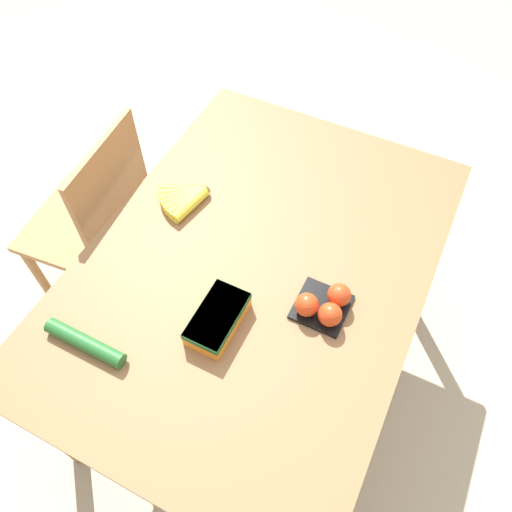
{
  "coord_description": "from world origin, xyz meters",
  "views": [
    {
      "loc": [
        -0.75,
        -0.37,
        1.95
      ],
      "look_at": [
        0.0,
        0.0,
        0.77
      ],
      "focal_mm": 35.0,
      "sensor_mm": 36.0,
      "label": 1
    }
  ],
  "objects_px": {
    "tomato_pack": "(325,305)",
    "carrot_bag": "(217,318)",
    "chair": "(98,224)",
    "banana_bunch": "(185,198)",
    "cucumber_near": "(85,343)"
  },
  "relations": [
    {
      "from": "tomato_pack",
      "to": "carrot_bag",
      "type": "bearing_deg",
      "value": 123.91
    },
    {
      "from": "chair",
      "to": "tomato_pack",
      "type": "xyz_separation_m",
      "value": [
        -0.12,
        -0.93,
        0.3
      ]
    },
    {
      "from": "banana_bunch",
      "to": "carrot_bag",
      "type": "height_order",
      "value": "carrot_bag"
    },
    {
      "from": "chair",
      "to": "tomato_pack",
      "type": "height_order",
      "value": "chair"
    },
    {
      "from": "tomato_pack",
      "to": "cucumber_near",
      "type": "bearing_deg",
      "value": 125.81
    },
    {
      "from": "chair",
      "to": "banana_bunch",
      "type": "distance_m",
      "value": 0.48
    },
    {
      "from": "chair",
      "to": "tomato_pack",
      "type": "relative_size",
      "value": 6.33
    },
    {
      "from": "chair",
      "to": "cucumber_near",
      "type": "bearing_deg",
      "value": 34.77
    },
    {
      "from": "banana_bunch",
      "to": "cucumber_near",
      "type": "height_order",
      "value": "cucumber_near"
    },
    {
      "from": "banana_bunch",
      "to": "cucumber_near",
      "type": "bearing_deg",
      "value": -176.95
    },
    {
      "from": "cucumber_near",
      "to": "banana_bunch",
      "type": "bearing_deg",
      "value": 3.05
    },
    {
      "from": "banana_bunch",
      "to": "carrot_bag",
      "type": "xyz_separation_m",
      "value": [
        -0.34,
        -0.31,
        0.02
      ]
    },
    {
      "from": "carrot_bag",
      "to": "banana_bunch",
      "type": "bearing_deg",
      "value": 41.96
    },
    {
      "from": "banana_bunch",
      "to": "tomato_pack",
      "type": "distance_m",
      "value": 0.58
    },
    {
      "from": "chair",
      "to": "carrot_bag",
      "type": "distance_m",
      "value": 0.8
    }
  ]
}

